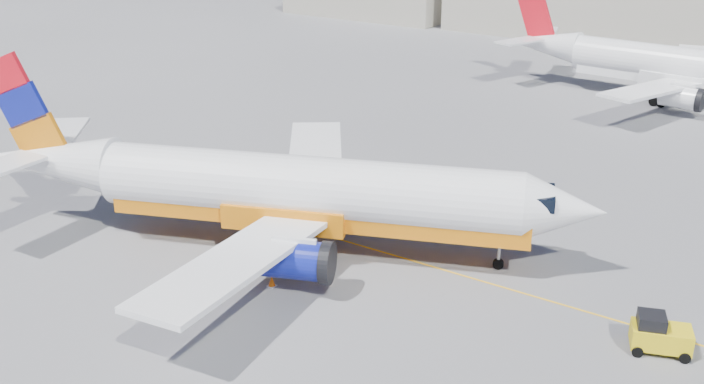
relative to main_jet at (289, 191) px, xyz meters
The scene contains 6 objects.
ground 6.15m from the main_jet, ahead, with size 240.00×240.00×0.00m, color #5B5A5F.
taxi_line 6.67m from the main_jet, 28.57° to the left, with size 70.00×0.15×0.01m, color yellow.
main_jet is the anchor object (origin of this frame).
second_jet 47.94m from the main_jet, 75.74° to the left, with size 34.53×27.28×10.46m.
gse_tug 21.44m from the main_jet, ahead, with size 3.06×2.46×1.94m.
traffic_cone 5.86m from the main_jet, 65.23° to the right, with size 0.45×0.45×0.63m.
Camera 1 is at (21.79, -33.06, 21.21)m, focal length 40.00 mm.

